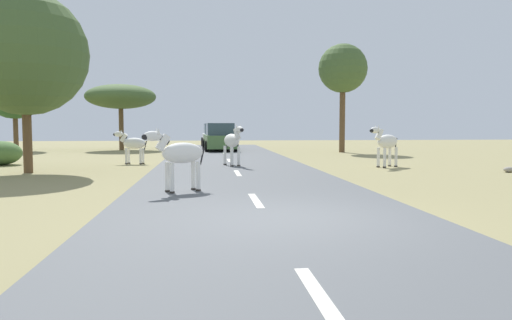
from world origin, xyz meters
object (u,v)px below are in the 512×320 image
Objects in this scene: zebra_1 at (133,144)px; bush_0 at (1,153)px; car_0 at (220,138)px; zebra_3 at (179,154)px; rock_2 at (509,170)px; tree_4 at (121,97)px; tree_0 at (343,69)px; zebra_0 at (233,141)px; tree_3 at (14,86)px; tree_2 at (25,53)px; zebra_2 at (386,142)px; car_1 at (215,136)px.

bush_0 is (-5.38, -0.04, -0.36)m from zebra_1.
zebra_1 is 0.34× the size of car_0.
zebra_3 reaches higher than rock_2.
tree_4 is 24.18m from rock_2.
zebra_1 is at bearing -145.27° from tree_0.
zebra_3 is at bearing -117.24° from tree_0.
zebra_0 reaches higher than zebra_1.
tree_3 is (-11.67, 21.38, 3.19)m from zebra_3.
tree_4 is at bearing 77.08° from bush_0.
zebra_3 is 0.25× the size of tree_3.
zebra_1 is 5.75m from tree_2.
zebra_2 is 1.00× the size of bush_0.
zebra_1 is 0.90× the size of bush_0.
tree_2 is at bearing -6.33° from zebra_0.
car_1 is at bearing -14.34° from zebra_2.
tree_4 is at bearing 88.20° from tree_2.
tree_3 is at bearing -176.23° from tree_4.
tree_4 is 2.79× the size of bush_0.
zebra_3 is at bearing 57.80° from zebra_0.
car_0 is 15.47m from tree_2.
tree_0 reaches higher than car_0.
zebra_2 is at bearing 144.86° from rock_2.
tree_4 is (-2.53, 12.36, 2.69)m from zebra_1.
zebra_1 is 0.24× the size of tree_3.
zebra_2 is (10.19, -2.70, 0.13)m from zebra_1.
tree_0 is at bearing -145.72° from zebra_0.
zebra_2 is at bearing -77.07° from zebra_3.
zebra_1 reaches higher than rock_2.
rock_2 is at bearing -97.54° from zebra_3.
tree_0 is 1.05× the size of tree_2.
car_0 reaches higher than zebra_2.
car_1 is at bearing 135.95° from tree_0.
tree_4 is (-6.37, -2.91, 2.71)m from car_1.
car_0 is (-0.19, 11.71, -0.18)m from zebra_0.
tree_4 is at bearing -157.75° from car_1.
zebra_0 is 19.52m from tree_3.
zebra_0 is 0.27× the size of tree_3.
car_0 is at bearing 123.11° from rock_2.
car_1 reaches higher than rock_2.
bush_0 is at bearing 46.49° from zebra_2.
zebra_3 is 19.26m from car_0.
tree_2 reaches higher than car_1.
car_0 is 0.71× the size of tree_3.
car_1 is 20.39m from tree_2.
car_1 reaches higher than zebra_0.
tree_4 reaches higher than zebra_2.
zebra_0 is at bearing -126.26° from tree_0.
zebra_1 is 0.34× the size of car_1.
bush_0 is at bearing 164.91° from rock_2.
zebra_2 is at bearing 153.54° from zebra_0.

